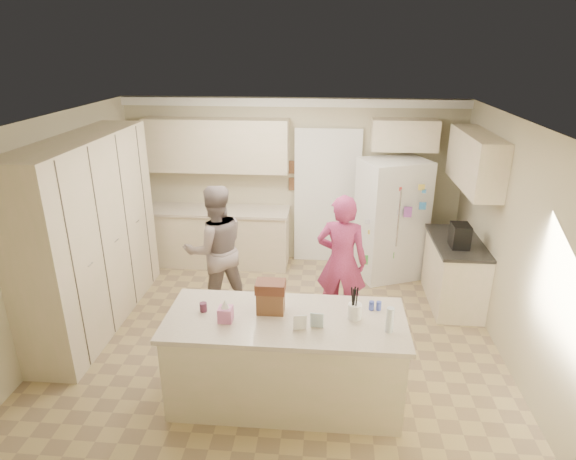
# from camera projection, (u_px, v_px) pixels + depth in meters

# --- Properties ---
(floor) EXTENTS (5.20, 4.60, 0.02)m
(floor) POSITION_uv_depth(u_px,v_px,m) (277.00, 335.00, 5.92)
(floor) COLOR tan
(floor) RESTS_ON ground
(ceiling) EXTENTS (5.20, 4.60, 0.02)m
(ceiling) POSITION_uv_depth(u_px,v_px,m) (275.00, 119.00, 4.97)
(ceiling) COLOR white
(ceiling) RESTS_ON wall_back
(wall_back) EXTENTS (5.20, 0.02, 2.60)m
(wall_back) POSITION_uv_depth(u_px,v_px,m) (292.00, 182.00, 7.59)
(wall_back) COLOR #BFB693
(wall_back) RESTS_ON ground
(wall_front) EXTENTS (5.20, 0.02, 2.60)m
(wall_front) POSITION_uv_depth(u_px,v_px,m) (240.00, 363.00, 3.30)
(wall_front) COLOR #BFB693
(wall_front) RESTS_ON ground
(wall_left) EXTENTS (0.02, 4.60, 2.60)m
(wall_left) POSITION_uv_depth(u_px,v_px,m) (56.00, 230.00, 5.65)
(wall_left) COLOR #BFB693
(wall_left) RESTS_ON ground
(wall_right) EXTENTS (0.02, 4.60, 2.60)m
(wall_right) POSITION_uv_depth(u_px,v_px,m) (515.00, 244.00, 5.23)
(wall_right) COLOR #BFB693
(wall_right) RESTS_ON ground
(crown_back) EXTENTS (5.20, 0.08, 0.12)m
(crown_back) POSITION_uv_depth(u_px,v_px,m) (292.00, 102.00, 7.10)
(crown_back) COLOR white
(crown_back) RESTS_ON wall_back
(pantry_bank) EXTENTS (0.60, 2.60, 2.35)m
(pantry_bank) POSITION_uv_depth(u_px,v_px,m) (91.00, 234.00, 5.86)
(pantry_bank) COLOR beige
(pantry_bank) RESTS_ON floor
(back_base_cab) EXTENTS (2.20, 0.60, 0.88)m
(back_base_cab) POSITION_uv_depth(u_px,v_px,m) (219.00, 237.00, 7.70)
(back_base_cab) COLOR beige
(back_base_cab) RESTS_ON floor
(back_countertop) EXTENTS (2.24, 0.63, 0.04)m
(back_countertop) POSITION_uv_depth(u_px,v_px,m) (218.00, 211.00, 7.53)
(back_countertop) COLOR beige
(back_countertop) RESTS_ON back_base_cab
(back_upper_cab) EXTENTS (2.20, 0.35, 0.80)m
(back_upper_cab) POSITION_uv_depth(u_px,v_px,m) (216.00, 145.00, 7.29)
(back_upper_cab) COLOR beige
(back_upper_cab) RESTS_ON wall_back
(doorway_opening) EXTENTS (0.90, 0.06, 2.10)m
(doorway_opening) POSITION_uv_depth(u_px,v_px,m) (327.00, 199.00, 7.61)
(doorway_opening) COLOR black
(doorway_opening) RESTS_ON floor
(doorway_casing) EXTENTS (1.02, 0.03, 2.22)m
(doorway_casing) POSITION_uv_depth(u_px,v_px,m) (327.00, 199.00, 7.57)
(doorway_casing) COLOR white
(doorway_casing) RESTS_ON floor
(wall_frame_upper) EXTENTS (0.15, 0.02, 0.20)m
(wall_frame_upper) POSITION_uv_depth(u_px,v_px,m) (293.00, 167.00, 7.46)
(wall_frame_upper) COLOR brown
(wall_frame_upper) RESTS_ON wall_back
(wall_frame_lower) EXTENTS (0.15, 0.02, 0.20)m
(wall_frame_lower) POSITION_uv_depth(u_px,v_px,m) (293.00, 184.00, 7.56)
(wall_frame_lower) COLOR brown
(wall_frame_lower) RESTS_ON wall_back
(refrigerator) EXTENTS (1.10, 0.99, 1.80)m
(refrigerator) POSITION_uv_depth(u_px,v_px,m) (391.00, 219.00, 7.15)
(refrigerator) COLOR white
(refrigerator) RESTS_ON floor
(fridge_seam) EXTENTS (0.02, 0.02, 1.78)m
(fridge_seam) POSITION_uv_depth(u_px,v_px,m) (394.00, 228.00, 6.82)
(fridge_seam) COLOR gray
(fridge_seam) RESTS_ON refrigerator
(fridge_dispenser) EXTENTS (0.22, 0.03, 0.35)m
(fridge_dispenser) POSITION_uv_depth(u_px,v_px,m) (380.00, 211.00, 6.74)
(fridge_dispenser) COLOR black
(fridge_dispenser) RESTS_ON refrigerator
(fridge_handle_l) EXTENTS (0.02, 0.02, 0.85)m
(fridge_handle_l) POSITION_uv_depth(u_px,v_px,m) (391.00, 218.00, 6.75)
(fridge_handle_l) COLOR silver
(fridge_handle_l) RESTS_ON refrigerator
(fridge_handle_r) EXTENTS (0.02, 0.02, 0.85)m
(fridge_handle_r) POSITION_uv_depth(u_px,v_px,m) (399.00, 218.00, 6.75)
(fridge_handle_r) COLOR silver
(fridge_handle_r) RESTS_ON refrigerator
(over_fridge_cab) EXTENTS (0.95, 0.35, 0.45)m
(over_fridge_cab) POSITION_uv_depth(u_px,v_px,m) (404.00, 135.00, 6.99)
(over_fridge_cab) COLOR beige
(over_fridge_cab) RESTS_ON wall_back
(right_base_cab) EXTENTS (0.60, 1.20, 0.88)m
(right_base_cab) POSITION_uv_depth(u_px,v_px,m) (454.00, 273.00, 6.50)
(right_base_cab) COLOR beige
(right_base_cab) RESTS_ON floor
(right_countertop) EXTENTS (0.63, 1.24, 0.04)m
(right_countertop) POSITION_uv_depth(u_px,v_px,m) (458.00, 242.00, 6.33)
(right_countertop) COLOR #2D2B28
(right_countertop) RESTS_ON right_base_cab
(right_upper_cab) EXTENTS (0.35, 1.50, 0.70)m
(right_upper_cab) POSITION_uv_depth(u_px,v_px,m) (475.00, 161.00, 6.13)
(right_upper_cab) COLOR beige
(right_upper_cab) RESTS_ON wall_right
(coffee_maker) EXTENTS (0.22, 0.28, 0.30)m
(coffee_maker) POSITION_uv_depth(u_px,v_px,m) (460.00, 236.00, 6.09)
(coffee_maker) COLOR black
(coffee_maker) RESTS_ON right_countertop
(island_base) EXTENTS (2.20, 0.90, 0.88)m
(island_base) POSITION_uv_depth(u_px,v_px,m) (285.00, 360.00, 4.72)
(island_base) COLOR beige
(island_base) RESTS_ON floor
(island_top) EXTENTS (2.28, 0.96, 0.05)m
(island_top) POSITION_uv_depth(u_px,v_px,m) (285.00, 320.00, 4.55)
(island_top) COLOR beige
(island_top) RESTS_ON island_base
(utensil_crock) EXTENTS (0.13, 0.13, 0.15)m
(utensil_crock) POSITION_uv_depth(u_px,v_px,m) (355.00, 311.00, 4.51)
(utensil_crock) COLOR white
(utensil_crock) RESTS_ON island_top
(tissue_box) EXTENTS (0.13, 0.13, 0.14)m
(tissue_box) POSITION_uv_depth(u_px,v_px,m) (226.00, 314.00, 4.47)
(tissue_box) COLOR #CC6CA6
(tissue_box) RESTS_ON island_top
(tissue_plume) EXTENTS (0.08, 0.08, 0.08)m
(tissue_plume) POSITION_uv_depth(u_px,v_px,m) (225.00, 304.00, 4.43)
(tissue_plume) COLOR white
(tissue_plume) RESTS_ON tissue_box
(dollhouse_body) EXTENTS (0.26, 0.18, 0.22)m
(dollhouse_body) POSITION_uv_depth(u_px,v_px,m) (271.00, 302.00, 4.61)
(dollhouse_body) COLOR brown
(dollhouse_body) RESTS_ON island_top
(dollhouse_roof) EXTENTS (0.28, 0.20, 0.10)m
(dollhouse_roof) POSITION_uv_depth(u_px,v_px,m) (270.00, 287.00, 4.55)
(dollhouse_roof) COLOR #592D1E
(dollhouse_roof) RESTS_ON dollhouse_body
(jam_jar) EXTENTS (0.07, 0.07, 0.09)m
(jam_jar) POSITION_uv_depth(u_px,v_px,m) (203.00, 307.00, 4.64)
(jam_jar) COLOR #59263F
(jam_jar) RESTS_ON island_top
(greeting_card_a) EXTENTS (0.12, 0.06, 0.16)m
(greeting_card_a) POSITION_uv_depth(u_px,v_px,m) (300.00, 323.00, 4.31)
(greeting_card_a) COLOR white
(greeting_card_a) RESTS_ON island_top
(greeting_card_b) EXTENTS (0.12, 0.05, 0.16)m
(greeting_card_b) POSITION_uv_depth(u_px,v_px,m) (317.00, 320.00, 4.35)
(greeting_card_b) COLOR silver
(greeting_card_b) RESTS_ON island_top
(water_bottle) EXTENTS (0.07, 0.07, 0.24)m
(water_bottle) POSITION_uv_depth(u_px,v_px,m) (390.00, 320.00, 4.28)
(water_bottle) COLOR silver
(water_bottle) RESTS_ON island_top
(shaker_salt) EXTENTS (0.05, 0.05, 0.09)m
(shaker_salt) POSITION_uv_depth(u_px,v_px,m) (371.00, 306.00, 4.66)
(shaker_salt) COLOR #3849B5
(shaker_salt) RESTS_ON island_top
(shaker_pepper) EXTENTS (0.05, 0.05, 0.09)m
(shaker_pepper) POSITION_uv_depth(u_px,v_px,m) (379.00, 306.00, 4.66)
(shaker_pepper) COLOR #3849B5
(shaker_pepper) RESTS_ON island_top
(teen_boy) EXTENTS (1.04, 0.95, 1.71)m
(teen_boy) POSITION_uv_depth(u_px,v_px,m) (216.00, 249.00, 6.22)
(teen_boy) COLOR gray
(teen_boy) RESTS_ON floor
(teen_girl) EXTENTS (0.68, 0.50, 1.71)m
(teen_girl) POSITION_uv_depth(u_px,v_px,m) (342.00, 262.00, 5.88)
(teen_girl) COLOR #B83B8C
(teen_girl) RESTS_ON floor
(fridge_magnets) EXTENTS (0.76, 0.02, 1.44)m
(fridge_magnets) POSITION_uv_depth(u_px,v_px,m) (394.00, 228.00, 6.81)
(fridge_magnets) COLOR tan
(fridge_magnets) RESTS_ON refrigerator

